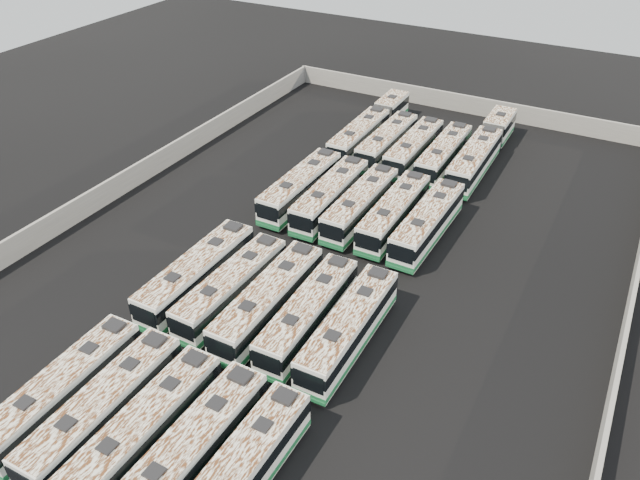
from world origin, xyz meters
The scene contains 22 objects.
ground centered at (0.00, 0.00, 0.00)m, with size 140.00×140.00×0.00m, color black.
perimeter_wall centered at (0.00, 0.00, 1.10)m, with size 45.20×73.20×2.20m.
bus_front_far_left centered at (-6.54, -20.27, 1.61)m, with size 2.59×11.23×3.15m.
bus_front_left centered at (-3.35, -20.18, 1.64)m, with size 2.60×11.42×3.21m.
bus_front_center centered at (-0.31, -20.21, 1.62)m, with size 2.46×11.29×3.18m.
bus_front_right centered at (2.92, -20.22, 1.66)m, with size 2.61×11.58×3.25m.
bus_front_far_right centered at (5.95, -20.09, 1.61)m, with size 2.44×11.18×3.14m.
bus_midfront_far_left centered at (-6.59, -7.38, 1.68)m, with size 2.47×11.65×3.28m.
bus_midfront_left centered at (-3.46, -7.39, 1.61)m, with size 2.63×11.22×3.14m.
bus_midfront_center centered at (-0.22, -7.47, 1.68)m, with size 2.58×11.72×3.30m.
bus_midfront_right centered at (2.88, -7.26, 1.62)m, with size 2.67×11.28×3.16m.
bus_midfront_far_right centered at (6.00, -7.29, 1.64)m, with size 2.59×11.45×3.21m.
bus_midback_far_left centered at (-6.48, 7.89, 1.67)m, with size 2.49×11.57×3.26m.
bus_midback_left centered at (-3.32, 7.77, 1.65)m, with size 2.70×11.51×3.23m.
bus_midback_center centered at (-0.29, 7.73, 1.62)m, with size 2.41×11.27×3.17m.
bus_midback_right centered at (2.87, 7.84, 1.63)m, with size 2.48×11.33×3.19m.
bus_midback_far_right centered at (5.99, 7.68, 1.65)m, with size 2.63×11.51×3.23m.
bus_back_far_left centered at (-6.61, 23.53, 1.61)m, with size 2.62×17.41×3.15m.
bus_back_left centered at (-3.39, 20.71, 1.61)m, with size 2.42×11.22×3.16m.
bus_back_center centered at (-0.33, 20.62, 1.61)m, with size 2.38×11.20×3.15m.
bus_back_right centered at (2.84, 20.76, 1.61)m, with size 2.43×11.18×3.15m.
bus_back_far_right centered at (5.99, 23.87, 1.67)m, with size 2.67×18.11×3.28m.
Camera 1 is at (19.22, -35.58, 29.81)m, focal length 35.00 mm.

